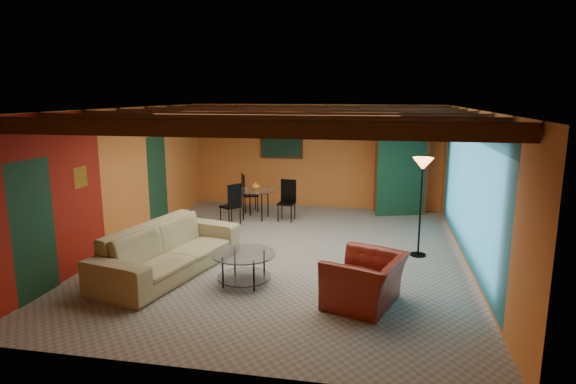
% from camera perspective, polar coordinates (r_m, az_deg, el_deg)
% --- Properties ---
extents(room, '(6.52, 8.01, 2.71)m').
position_cam_1_polar(room, '(8.80, -0.11, 7.63)').
color(room, gray).
rests_on(room, ground).
extents(sofa, '(1.72, 3.00, 0.82)m').
position_cam_1_polar(sofa, '(8.35, -13.87, -6.58)').
color(sofa, '#92865E').
rests_on(sofa, ground).
extents(armchair, '(1.28, 1.37, 0.72)m').
position_cam_1_polar(armchair, '(7.03, 9.12, -10.31)').
color(armchair, maroon).
rests_on(armchair, ground).
extents(coffee_table, '(1.08, 1.08, 0.51)m').
position_cam_1_polar(coffee_table, '(7.73, -5.24, -8.98)').
color(coffee_table, silver).
rests_on(coffee_table, ground).
extents(dining_table, '(2.04, 2.04, 0.98)m').
position_cam_1_polar(dining_table, '(11.58, -3.85, -0.80)').
color(dining_table, white).
rests_on(dining_table, ground).
extents(armoire, '(1.30, 0.91, 2.06)m').
position_cam_1_polar(armoire, '(12.37, 13.19, 2.27)').
color(armoire, brown).
rests_on(armoire, ground).
extents(floor_lamp, '(0.49, 0.49, 1.85)m').
position_cam_1_polar(floor_lamp, '(9.13, 15.42, -1.76)').
color(floor_lamp, black).
rests_on(floor_lamp, ground).
extents(ceiling_fan, '(1.50, 1.50, 0.44)m').
position_cam_1_polar(ceiling_fan, '(8.69, -0.25, 7.58)').
color(ceiling_fan, '#472614').
rests_on(ceiling_fan, ceiling).
extents(painting, '(1.05, 0.03, 0.65)m').
position_cam_1_polar(painting, '(12.80, -0.78, 5.67)').
color(painting, black).
rests_on(painting, wall_back).
extents(potted_plant, '(0.52, 0.47, 0.51)m').
position_cam_1_polar(potted_plant, '(12.23, 13.47, 8.24)').
color(potted_plant, '#26661E').
rests_on(potted_plant, armoire).
extents(vase, '(0.24, 0.24, 0.20)m').
position_cam_1_polar(vase, '(11.47, -3.89, 2.07)').
color(vase, orange).
rests_on(vase, dining_table).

